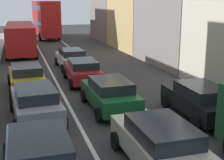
{
  "coord_description": "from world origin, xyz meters",
  "views": [
    {
      "loc": [
        -3.95,
        -1.05,
        4.99
      ],
      "look_at": [
        0.0,
        12.0,
        1.6
      ],
      "focal_mm": 50.66,
      "sensor_mm": 36.0,
      "label": 1
    }
  ],
  "objects_px": {
    "sedan_left_lane_third": "(36,102)",
    "sedan_left_lane_fourth": "(26,76)",
    "wagon_left_lane_second": "(40,157)",
    "sedan_right_lane_behind_truck": "(200,100)",
    "sedan_centre_lane_second": "(160,143)",
    "hatchback_centre_lane_third": "(110,93)",
    "bus_mid_queue_primary": "(20,36)",
    "sedan_centre_lane_fifth": "(71,58)",
    "coupe_centre_lane_fourth": "(83,71)",
    "bus_far_queue_secondary": "(45,18)"
  },
  "relations": [
    {
      "from": "sedan_left_lane_third",
      "to": "sedan_left_lane_fourth",
      "type": "height_order",
      "value": "same"
    },
    {
      "from": "wagon_left_lane_second",
      "to": "sedan_left_lane_third",
      "type": "bearing_deg",
      "value": -2.34
    },
    {
      "from": "sedan_left_lane_fourth",
      "to": "sedan_right_lane_behind_truck",
      "type": "distance_m",
      "value": 9.87
    },
    {
      "from": "sedan_centre_lane_second",
      "to": "sedan_left_lane_third",
      "type": "bearing_deg",
      "value": 32.53
    },
    {
      "from": "hatchback_centre_lane_third",
      "to": "bus_mid_queue_primary",
      "type": "height_order",
      "value": "bus_mid_queue_primary"
    },
    {
      "from": "sedan_left_lane_fourth",
      "to": "hatchback_centre_lane_third",
      "type": "bearing_deg",
      "value": -144.95
    },
    {
      "from": "sedan_centre_lane_second",
      "to": "bus_mid_queue_primary",
      "type": "height_order",
      "value": "bus_mid_queue_primary"
    },
    {
      "from": "sedan_centre_lane_second",
      "to": "sedan_left_lane_fourth",
      "type": "height_order",
      "value": "same"
    },
    {
      "from": "sedan_centre_lane_second",
      "to": "sedan_centre_lane_fifth",
      "type": "height_order",
      "value": "same"
    },
    {
      "from": "coupe_centre_lane_fourth",
      "to": "sedan_centre_lane_fifth",
      "type": "bearing_deg",
      "value": 0.46
    },
    {
      "from": "sedan_centre_lane_second",
      "to": "sedan_right_lane_behind_truck",
      "type": "height_order",
      "value": "same"
    },
    {
      "from": "sedan_left_lane_third",
      "to": "sedan_right_lane_behind_truck",
      "type": "relative_size",
      "value": 1.01
    },
    {
      "from": "sedan_left_lane_fourth",
      "to": "sedan_centre_lane_fifth",
      "type": "bearing_deg",
      "value": -36.1
    },
    {
      "from": "wagon_left_lane_second",
      "to": "sedan_left_lane_third",
      "type": "xyz_separation_m",
      "value": [
        0.21,
        5.11,
        0.0
      ]
    },
    {
      "from": "sedan_centre_lane_second",
      "to": "sedan_left_lane_third",
      "type": "xyz_separation_m",
      "value": [
        -3.37,
        5.24,
        0.0
      ]
    },
    {
      "from": "wagon_left_lane_second",
      "to": "sedan_right_lane_behind_truck",
      "type": "bearing_deg",
      "value": -64.77
    },
    {
      "from": "sedan_centre_lane_second",
      "to": "wagon_left_lane_second",
      "type": "xyz_separation_m",
      "value": [
        -3.58,
        0.13,
        0.0
      ]
    },
    {
      "from": "bus_far_queue_secondary",
      "to": "sedan_right_lane_behind_truck",
      "type": "bearing_deg",
      "value": -176.77
    },
    {
      "from": "sedan_centre_lane_second",
      "to": "bus_mid_queue_primary",
      "type": "bearing_deg",
      "value": 8.32
    },
    {
      "from": "sedan_right_lane_behind_truck",
      "to": "bus_mid_queue_primary",
      "type": "distance_m",
      "value": 21.53
    },
    {
      "from": "bus_far_queue_secondary",
      "to": "sedan_left_lane_fourth",
      "type": "bearing_deg",
      "value": 169.69
    },
    {
      "from": "sedan_centre_lane_fifth",
      "to": "sedan_left_lane_third",
      "type": "bearing_deg",
      "value": 160.28
    },
    {
      "from": "sedan_left_lane_fourth",
      "to": "bus_mid_queue_primary",
      "type": "xyz_separation_m",
      "value": [
        -0.0,
        13.47,
        0.96
      ]
    },
    {
      "from": "bus_mid_queue_primary",
      "to": "bus_far_queue_secondary",
      "type": "relative_size",
      "value": 0.99
    },
    {
      "from": "sedan_left_lane_fourth",
      "to": "bus_far_queue_secondary",
      "type": "relative_size",
      "value": 0.41
    },
    {
      "from": "sedan_centre_lane_second",
      "to": "sedan_right_lane_behind_truck",
      "type": "relative_size",
      "value": 0.99
    },
    {
      "from": "sedan_left_lane_fourth",
      "to": "sedan_centre_lane_fifth",
      "type": "height_order",
      "value": "same"
    },
    {
      "from": "bus_mid_queue_primary",
      "to": "wagon_left_lane_second",
      "type": "bearing_deg",
      "value": -179.23
    },
    {
      "from": "hatchback_centre_lane_third",
      "to": "bus_mid_queue_primary",
      "type": "xyz_separation_m",
      "value": [
        -3.62,
        18.2,
        0.96
      ]
    },
    {
      "from": "hatchback_centre_lane_third",
      "to": "coupe_centre_lane_fourth",
      "type": "xyz_separation_m",
      "value": [
        -0.18,
        5.36,
        0.0
      ]
    },
    {
      "from": "sedan_right_lane_behind_truck",
      "to": "sedan_centre_lane_fifth",
      "type": "bearing_deg",
      "value": 18.75
    },
    {
      "from": "hatchback_centre_lane_third",
      "to": "bus_far_queue_secondary",
      "type": "bearing_deg",
      "value": -0.93
    },
    {
      "from": "sedan_left_lane_third",
      "to": "hatchback_centre_lane_third",
      "type": "bearing_deg",
      "value": -87.59
    },
    {
      "from": "bus_mid_queue_primary",
      "to": "hatchback_centre_lane_third",
      "type": "bearing_deg",
      "value": -167.95
    },
    {
      "from": "hatchback_centre_lane_third",
      "to": "bus_mid_queue_primary",
      "type": "relative_size",
      "value": 0.41
    },
    {
      "from": "coupe_centre_lane_fourth",
      "to": "bus_mid_queue_primary",
      "type": "bearing_deg",
      "value": 16.56
    },
    {
      "from": "sedan_left_lane_third",
      "to": "sedan_centre_lane_fifth",
      "type": "distance_m",
      "value": 10.9
    },
    {
      "from": "coupe_centre_lane_fourth",
      "to": "bus_mid_queue_primary",
      "type": "distance_m",
      "value": 13.33
    },
    {
      "from": "wagon_left_lane_second",
      "to": "bus_far_queue_secondary",
      "type": "relative_size",
      "value": 0.41
    },
    {
      "from": "sedan_left_lane_third",
      "to": "sedan_centre_lane_fifth",
      "type": "relative_size",
      "value": 1.01
    },
    {
      "from": "bus_far_queue_secondary",
      "to": "sedan_left_lane_third",
      "type": "bearing_deg",
      "value": 171.25
    },
    {
      "from": "bus_mid_queue_primary",
      "to": "bus_far_queue_secondary",
      "type": "height_order",
      "value": "bus_far_queue_secondary"
    },
    {
      "from": "sedan_left_lane_third",
      "to": "bus_far_queue_secondary",
      "type": "xyz_separation_m",
      "value": [
        3.49,
        32.19,
        2.03
      ]
    },
    {
      "from": "sedan_centre_lane_fifth",
      "to": "bus_far_queue_secondary",
      "type": "height_order",
      "value": "bus_far_queue_secondary"
    },
    {
      "from": "wagon_left_lane_second",
      "to": "sedan_centre_lane_fifth",
      "type": "xyz_separation_m",
      "value": [
        3.54,
        15.48,
        0.0
      ]
    },
    {
      "from": "hatchback_centre_lane_third",
      "to": "coupe_centre_lane_fourth",
      "type": "height_order",
      "value": "same"
    },
    {
      "from": "hatchback_centre_lane_third",
      "to": "wagon_left_lane_second",
      "type": "bearing_deg",
      "value": 145.55
    },
    {
      "from": "hatchback_centre_lane_third",
      "to": "sedan_left_lane_fourth",
      "type": "distance_m",
      "value": 5.96
    },
    {
      "from": "wagon_left_lane_second",
      "to": "sedan_centre_lane_fifth",
      "type": "relative_size",
      "value": 0.99
    },
    {
      "from": "wagon_left_lane_second",
      "to": "sedan_right_lane_behind_truck",
      "type": "distance_m",
      "value": 7.9
    }
  ]
}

